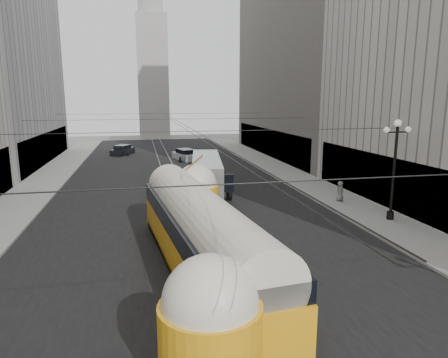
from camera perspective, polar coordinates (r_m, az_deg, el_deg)
name	(u,v)px	position (r m, az deg, el deg)	size (l,w,h in m)	color
road	(175,184)	(37.41, -7.07, -0.70)	(20.00, 85.00, 0.02)	black
sidewalk_left	(45,181)	(41.70, -24.16, -0.26)	(4.00, 72.00, 0.15)	gray
sidewalk_right	(284,172)	(43.37, 8.51, 1.03)	(4.00, 72.00, 0.15)	gray
rail_left	(166,184)	(37.35, -8.22, -0.74)	(0.12, 85.00, 0.04)	gray
rail_right	(183,184)	(37.47, -5.93, -0.65)	(0.12, 85.00, 0.04)	gray
building_right_far	(313,33)	(57.46, 12.57, 19.66)	(12.60, 32.60, 32.60)	#514C47
distant_tower	(152,62)	(84.34, -10.22, 16.09)	(6.00, 6.00, 31.36)	#B2AFA8
lamppost_right_mid	(395,164)	(27.22, 23.18, 1.97)	(1.86, 0.44, 6.37)	black
catenary	(175,121)	(35.65, -6.97, 8.26)	(25.00, 72.00, 0.23)	black
streetcar	(200,233)	(17.98, -3.38, -7.71)	(4.49, 17.51, 3.86)	#F2A215
city_bus	(206,173)	(34.21, -2.52, 0.91)	(3.92, 11.46, 2.85)	#B3B7B9
sedan_white_far	(185,155)	(51.71, -5.54, 3.41)	(3.18, 4.95, 1.45)	white
sedan_dark_far	(123,150)	(58.65, -14.29, 4.01)	(3.40, 4.63, 1.35)	black
pedestrian_sidewalk_right	(340,191)	(31.44, 16.25, -1.67)	(0.75, 0.46, 1.53)	slate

